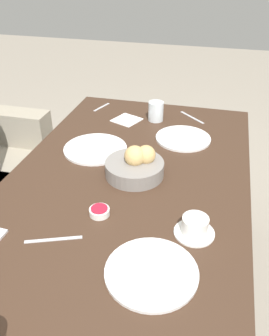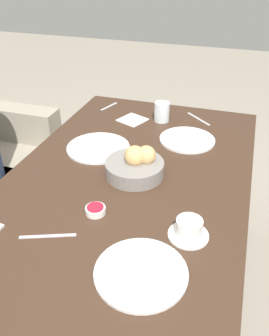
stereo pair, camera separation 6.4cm
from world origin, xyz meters
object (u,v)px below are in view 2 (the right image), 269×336
Objects in this scene: bread_basket at (136,165)px; water_tumbler at (163,112)px; plate_near_right at (187,140)px; plate_far_center at (98,148)px; napkin at (132,120)px; plate_near_left at (141,273)px; coffee_cup at (189,229)px; jam_bowl_berry at (95,210)px; fork_silver at (48,236)px; spoon_coffee at (109,106)px; knife_silver at (198,119)px.

water_tumbler is (0.49, 0.02, 0.01)m from bread_basket.
bread_basket is 0.90× the size of plate_near_right.
plate_far_center reaches higher than napkin.
plate_near_left is 0.20m from coffee_cup.
plate_near_left is at bearing -132.62° from jam_bowl_berry.
bread_basket is 0.47m from plate_near_left.
fork_silver is at bearing -179.13° from napkin.
plate_near_left is 0.68m from plate_far_center.
water_tumbler is at bearing -105.46° from spoon_coffee.
knife_silver is (0.07, -0.16, -0.04)m from water_tumbler.
knife_silver is at bearing -2.80° from plate_near_right.
water_tumbler reaches higher than fork_silver.
plate_far_center is 0.53m from fork_silver.
napkin is at bearing 19.34° from plate_near_left.
spoon_coffee is at bearing 25.43° from plate_near_left.
coffee_cup is 0.94× the size of knife_silver.
bread_basket is 1.37× the size of fork_silver.
jam_bowl_berry is at bearing 47.38° from plate_near_left.
spoon_coffee is 0.21m from napkin.
plate_near_right reaches higher than napkin.
plate_near_right is at bearing -61.67° from plate_far_center.
plate_near_left is 1.03× the size of plate_near_right.
knife_silver is (0.56, -0.14, -0.04)m from bread_basket.
knife_silver is at bearing 0.61° from plate_near_left.
jam_bowl_berry is at bearing -158.50° from plate_far_center.
fork_silver is 0.99m from knife_silver.
jam_bowl_berry is at bearing -171.52° from napkin.
jam_bowl_berry is (0.19, 0.21, 0.01)m from plate_near_left.
water_tumbler is at bearing -8.21° from fork_silver.
water_tumbler reaches higher than jam_bowl_berry.
coffee_cup is 0.30m from jam_bowl_berry.
coffee_cup is at bearing -172.99° from knife_silver.
coffee_cup is at bearing -145.59° from spoon_coffee.
jam_bowl_berry is 0.87m from spoon_coffee.
bread_basket is 1.67× the size of knife_silver.
plate_near_left is at bearing -154.57° from spoon_coffee.
plate_near_left is at bearing -178.34° from plate_near_right.
plate_near_left reaches higher than spoon_coffee.
jam_bowl_berry reaches higher than plate_near_left.
fork_silver is 1.23× the size of knife_silver.
water_tumbler reaches higher than plate_far_center.
plate_far_center is at bearing 21.50° from jam_bowl_berry.
napkin is (0.84, 0.01, 0.00)m from fork_silver.
napkin reaches higher than spoon_coffee.
jam_bowl_berry is 0.83m from knife_silver.
water_tumbler is 0.15m from napkin.
bread_basket is 3.33× the size of jam_bowl_berry.
plate_near_right is (0.76, 0.02, 0.00)m from plate_near_left.
bread_basket reaches higher than spoon_coffee.
plate_near_left is 0.76m from plate_near_right.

